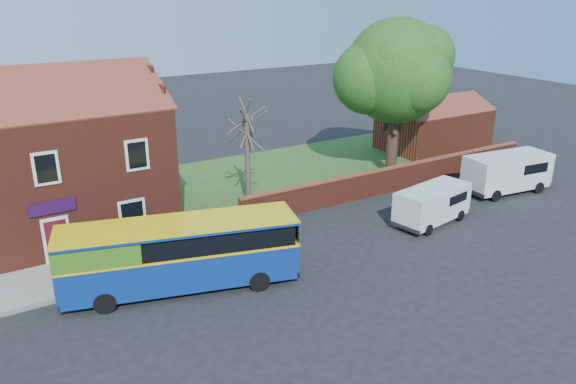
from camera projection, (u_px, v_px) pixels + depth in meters
ground at (273, 294)px, 23.28m from camera, size 120.00×120.00×0.00m
pavement at (68, 278)px, 24.45m from camera, size 18.00×3.50×0.12m
kerb at (77, 295)px, 23.04m from camera, size 18.00×0.15×0.14m
grass_strip at (340, 165)px, 40.04m from camera, size 26.00×12.00×0.04m
shop_building at (35, 170)px, 27.90m from camera, size 12.30×8.13×10.50m
boundary_wall at (398, 178)px, 34.96m from camera, size 22.00×0.38×1.60m
outbuilding at (434, 128)px, 43.89m from camera, size 8.20×5.06×4.17m
bus at (172, 253)px, 23.13m from camera, size 10.00×4.90×2.96m
van_near at (432, 203)px, 29.94m from camera, size 4.80×2.57×2.00m
van_far at (507, 171)px, 34.45m from camera, size 5.63×2.79×2.38m
large_tree at (396, 74)px, 35.91m from camera, size 8.44×6.68×10.30m
bare_tree at (247, 155)px, 31.54m from camera, size 2.25×2.68×6.00m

